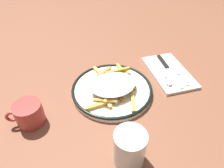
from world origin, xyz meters
name	(u,v)px	position (x,y,z in m)	size (l,w,h in m)	color
ground_plane	(112,92)	(0.00, 0.00, 0.00)	(2.60, 2.60, 0.00)	brown
plate	(112,89)	(0.00, 0.00, 0.01)	(0.28, 0.28, 0.02)	white
fries_heap	(112,85)	(0.00, 0.01, 0.03)	(0.20, 0.26, 0.03)	gold
napkin	(169,72)	(-0.24, -0.03, 0.01)	(0.14, 0.23, 0.01)	white
fork	(177,71)	(-0.27, -0.02, 0.01)	(0.04, 0.18, 0.01)	silver
knife	(167,68)	(-0.24, -0.05, 0.01)	(0.03, 0.21, 0.01)	black
spoon	(166,77)	(-0.21, 0.00, 0.01)	(0.04, 0.15, 0.01)	silver
water_glass	(129,148)	(0.04, 0.25, 0.05)	(0.08, 0.08, 0.10)	silver
coffee_mug	(29,114)	(0.27, 0.05, 0.04)	(0.11, 0.08, 0.07)	#AC3C39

